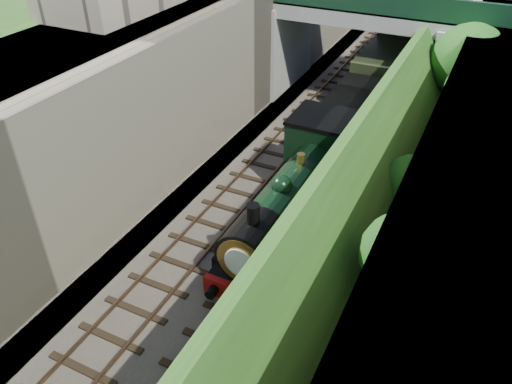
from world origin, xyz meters
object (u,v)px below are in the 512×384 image
locomotive (297,195)px  tender (352,125)px  road_bridge (387,38)px  tree (471,64)px

locomotive → tender: bearing=90.0°
road_bridge → tree: road_bridge is taller
road_bridge → tree: bearing=-38.3°
road_bridge → tender: road_bridge is taller
road_bridge → tender: size_ratio=2.67×
road_bridge → tender: (0.26, -6.80, -2.46)m
tree → tender: (-4.71, -2.88, -3.03)m
road_bridge → locomotive: size_ratio=1.56×
tree → tender: bearing=-148.6°
tree → road_bridge: bearing=141.7°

